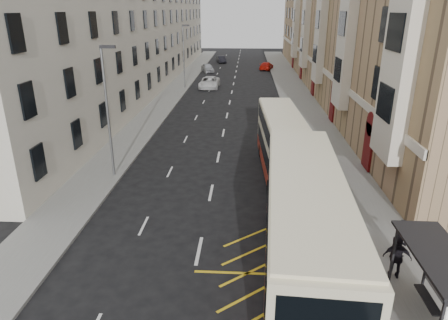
# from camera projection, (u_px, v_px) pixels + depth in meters

# --- Properties ---
(ground) EXTENTS (200.00, 200.00, 0.00)m
(ground) POSITION_uv_depth(u_px,v_px,m) (186.00, 315.00, 14.03)
(ground) COLOR black
(ground) RESTS_ON ground
(pavement_right) EXTENTS (4.00, 120.00, 0.15)m
(pavement_right) POSITION_uv_depth(u_px,v_px,m) (305.00, 111.00, 41.54)
(pavement_right) COLOR slate
(pavement_right) RESTS_ON ground
(pavement_left) EXTENTS (3.00, 120.00, 0.15)m
(pavement_left) POSITION_uv_depth(u_px,v_px,m) (158.00, 109.00, 42.40)
(pavement_left) COLOR slate
(pavement_left) RESTS_ON ground
(kerb_right) EXTENTS (0.25, 120.00, 0.15)m
(kerb_right) POSITION_uv_depth(u_px,v_px,m) (285.00, 111.00, 41.65)
(kerb_right) COLOR gray
(kerb_right) RESTS_ON ground
(kerb_left) EXTENTS (0.25, 120.00, 0.15)m
(kerb_left) POSITION_uv_depth(u_px,v_px,m) (172.00, 109.00, 42.31)
(kerb_left) COLOR gray
(kerb_left) RESTS_ON ground
(road_markings) EXTENTS (10.00, 110.00, 0.01)m
(road_markings) POSITION_uv_depth(u_px,v_px,m) (233.00, 85.00, 56.00)
(road_markings) COLOR silver
(road_markings) RESTS_ON ground
(terrace_right) EXTENTS (10.75, 79.00, 15.25)m
(terrace_right) POSITION_uv_depth(u_px,v_px,m) (346.00, 29.00, 52.85)
(terrace_right) COLOR tan
(terrace_right) RESTS_ON ground
(terrace_left) EXTENTS (9.18, 79.00, 13.25)m
(terrace_left) POSITION_uv_depth(u_px,v_px,m) (136.00, 36.00, 54.89)
(terrace_left) COLOR beige
(terrace_left) RESTS_ON ground
(bus_shelter) EXTENTS (1.65, 4.25, 2.70)m
(bus_shelter) POSITION_uv_depth(u_px,v_px,m) (447.00, 281.00, 12.44)
(bus_shelter) COLOR black
(bus_shelter) RESTS_ON pavement_right
(guard_railing) EXTENTS (0.06, 6.56, 1.01)m
(guard_railing) POSITION_uv_depth(u_px,v_px,m) (335.00, 218.00, 18.74)
(guard_railing) COLOR red
(guard_railing) RESTS_ON pavement_right
(street_lamp_near) EXTENTS (0.93, 0.18, 8.00)m
(street_lamp_near) POSITION_uv_depth(u_px,v_px,m) (108.00, 106.00, 23.92)
(street_lamp_near) COLOR slate
(street_lamp_near) RESTS_ON pavement_left
(street_lamp_far) EXTENTS (0.93, 0.18, 8.00)m
(street_lamp_far) POSITION_uv_depth(u_px,v_px,m) (184.00, 53.00, 51.90)
(street_lamp_far) COLOR slate
(street_lamp_far) RESTS_ON pavement_left
(double_decker_front) EXTENTS (3.32, 11.79, 4.65)m
(double_decker_front) POSITION_uv_depth(u_px,v_px,m) (303.00, 234.00, 14.61)
(double_decker_front) COLOR #F1E5BC
(double_decker_front) RESTS_ON ground
(double_decker_rear) EXTENTS (2.81, 10.09, 3.98)m
(double_decker_rear) POSITION_uv_depth(u_px,v_px,m) (282.00, 144.00, 25.36)
(double_decker_rear) COLOR #F1E5BC
(double_decker_rear) RESTS_ON ground
(pedestrian_mid) EXTENTS (1.07, 0.99, 1.77)m
(pedestrian_mid) POSITION_uv_depth(u_px,v_px,m) (402.00, 239.00, 16.71)
(pedestrian_mid) COLOR black
(pedestrian_mid) RESTS_ON pavement_right
(pedestrian_far) EXTENTS (1.13, 0.68, 1.79)m
(pedestrian_far) POSITION_uv_depth(u_px,v_px,m) (397.00, 257.00, 15.49)
(pedestrian_far) COLOR black
(pedestrian_far) RESTS_ON pavement_right
(white_van) EXTENTS (2.59, 5.39, 1.48)m
(white_van) POSITION_uv_depth(u_px,v_px,m) (209.00, 82.00, 53.74)
(white_van) COLOR silver
(white_van) RESTS_ON ground
(car_silver) EXTENTS (2.85, 4.42, 1.40)m
(car_silver) POSITION_uv_depth(u_px,v_px,m) (208.00, 68.00, 67.09)
(car_silver) COLOR #AEB1B6
(car_silver) RESTS_ON ground
(car_dark) EXTENTS (2.30, 4.13, 1.29)m
(car_dark) POSITION_uv_depth(u_px,v_px,m) (221.00, 60.00, 78.49)
(car_dark) COLOR black
(car_dark) RESTS_ON ground
(car_red) EXTENTS (2.82, 4.88, 1.33)m
(car_red) POSITION_uv_depth(u_px,v_px,m) (266.00, 66.00, 69.65)
(car_red) COLOR #A61006
(car_red) RESTS_ON ground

